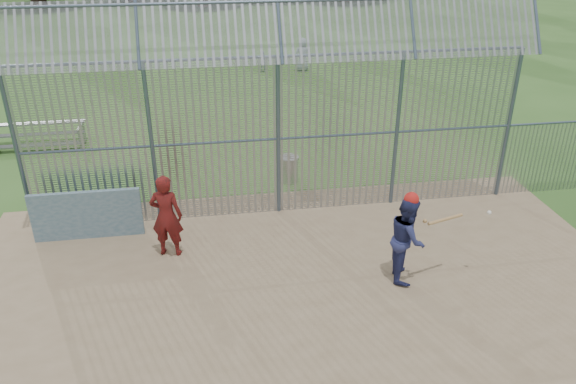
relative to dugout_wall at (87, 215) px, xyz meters
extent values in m
plane|color=#2D511E|center=(4.60, -2.90, -0.62)|extent=(120.00, 120.00, 0.00)
cube|color=#756047|center=(4.60, -3.40, -0.61)|extent=(14.00, 10.00, 0.02)
cube|color=#38566B|center=(0.00, 0.00, 0.00)|extent=(2.50, 0.12, 1.20)
imported|color=navy|center=(6.79, -2.69, 0.33)|extent=(0.89, 1.04, 1.85)
imported|color=maroon|center=(1.89, -1.01, 0.37)|extent=(0.79, 0.61, 1.93)
imported|color=slate|center=(7.75, 14.43, 0.17)|extent=(0.78, 0.52, 1.58)
imported|color=slate|center=(5.87, 14.59, -0.12)|extent=(0.59, 0.26, 1.00)
sphere|color=red|center=(6.79, -2.69, 1.23)|extent=(0.30, 0.30, 0.30)
cylinder|color=#AA7F4C|center=(7.49, -2.84, 0.80)|extent=(0.83, 0.31, 0.07)
sphere|color=#AA7F4C|center=(7.06, -2.84, 0.80)|extent=(0.09, 0.09, 0.09)
sphere|color=white|center=(8.39, -2.88, 0.90)|extent=(0.09, 0.09, 0.09)
cylinder|color=gray|center=(5.15, 2.36, -0.27)|extent=(0.52, 0.52, 0.70)
cylinder|color=#9EA0A5|center=(5.15, 2.36, 0.10)|extent=(0.56, 0.56, 0.05)
sphere|color=#9EA0A5|center=(5.15, 2.36, 0.15)|extent=(0.10, 0.10, 0.10)
cube|color=slate|center=(-2.55, 5.85, -0.42)|extent=(3.00, 0.25, 0.05)
cube|color=gray|center=(-2.55, 6.20, -0.17)|extent=(3.00, 0.25, 0.05)
cube|color=gray|center=(-2.55, 6.55, 0.08)|extent=(3.00, 0.25, 0.05)
cube|color=slate|center=(-1.15, 6.20, -0.27)|extent=(0.06, 0.90, 0.70)
cylinder|color=#47566B|center=(-1.40, 0.60, 1.38)|extent=(0.10, 0.10, 4.00)
cylinder|color=#47566B|center=(1.60, 0.60, 1.38)|extent=(0.10, 0.10, 4.00)
cylinder|color=#47566B|center=(4.60, 0.60, 1.38)|extent=(0.10, 0.10, 4.00)
cylinder|color=#47566B|center=(7.60, 0.60, 1.38)|extent=(0.10, 0.10, 4.00)
cylinder|color=#47566B|center=(10.60, 0.60, 1.38)|extent=(0.10, 0.10, 4.00)
cylinder|color=#47566B|center=(4.60, 0.60, 3.38)|extent=(12.00, 0.07, 0.07)
cylinder|color=#47566B|center=(4.60, 0.60, 1.38)|extent=(12.00, 0.06, 0.06)
cube|color=gray|center=(4.60, 0.60, 1.38)|extent=(12.00, 0.02, 4.00)
cube|color=gray|center=(4.60, 0.23, 4.03)|extent=(12.00, 0.77, 1.31)
cylinder|color=#47566B|center=(10.60, 0.60, 0.38)|extent=(0.08, 0.08, 2.00)
camera|label=1|loc=(2.83, -12.01, 6.34)|focal=35.00mm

